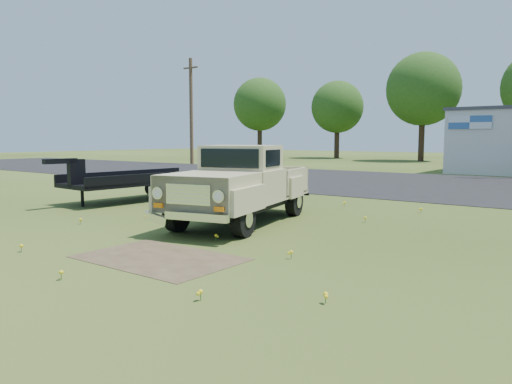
% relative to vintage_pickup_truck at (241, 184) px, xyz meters
% --- Properties ---
extents(ground, '(140.00, 140.00, 0.00)m').
position_rel_vintage_pickup_truck_xyz_m(ground, '(-0.27, -1.00, -1.03)').
color(ground, '#2F4115').
rests_on(ground, ground).
extents(asphalt_lot, '(90.00, 14.00, 0.02)m').
position_rel_vintage_pickup_truck_xyz_m(asphalt_lot, '(-0.27, 14.00, -1.03)').
color(asphalt_lot, black).
rests_on(asphalt_lot, ground).
extents(dirt_patch_a, '(3.00, 2.00, 0.01)m').
position_rel_vintage_pickup_truck_xyz_m(dirt_patch_a, '(1.23, -4.00, -1.03)').
color(dirt_patch_a, '#463725').
rests_on(dirt_patch_a, ground).
extents(dirt_patch_b, '(2.20, 1.60, 0.01)m').
position_rel_vintage_pickup_truck_xyz_m(dirt_patch_b, '(-2.27, 2.50, -1.03)').
color(dirt_patch_b, '#463725').
rests_on(dirt_patch_b, ground).
extents(utility_pole_west, '(1.60, 0.30, 9.00)m').
position_rel_vintage_pickup_truck_xyz_m(utility_pole_west, '(-22.27, 21.00, 3.57)').
color(utility_pole_west, '#4A3622').
rests_on(utility_pole_west, ground).
extents(treeline_a, '(6.40, 6.40, 9.52)m').
position_rel_vintage_pickup_truck_xyz_m(treeline_a, '(-28.27, 39.00, 5.27)').
color(treeline_a, '#322117').
rests_on(treeline_a, ground).
extents(treeline_b, '(5.76, 5.76, 8.57)m').
position_rel_vintage_pickup_truck_xyz_m(treeline_b, '(-18.27, 40.00, 4.63)').
color(treeline_b, '#322117').
rests_on(treeline_b, ground).
extents(treeline_c, '(7.04, 7.04, 10.47)m').
position_rel_vintage_pickup_truck_xyz_m(treeline_c, '(-8.27, 38.50, 5.90)').
color(treeline_c, '#322117').
rests_on(treeline_c, ground).
extents(vintage_pickup_truck, '(3.45, 6.05, 2.07)m').
position_rel_vintage_pickup_truck_xyz_m(vintage_pickup_truck, '(0.00, 0.00, 0.00)').
color(vintage_pickup_truck, tan).
rests_on(vintage_pickup_truck, ground).
extents(flatbed_trailer, '(2.36, 6.03, 1.61)m').
position_rel_vintage_pickup_truck_xyz_m(flatbed_trailer, '(-6.03, 1.58, -0.23)').
color(flatbed_trailer, black).
rests_on(flatbed_trailer, ground).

